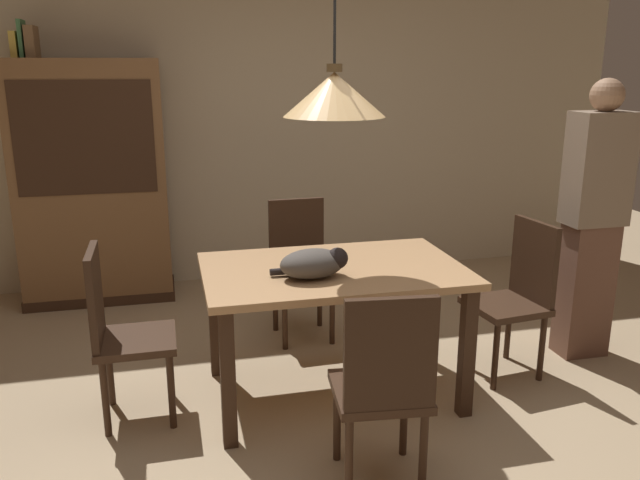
# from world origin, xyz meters

# --- Properties ---
(ground) EXTENTS (10.00, 10.00, 0.00)m
(ground) POSITION_xyz_m (0.00, 0.00, 0.00)
(ground) COLOR tan
(back_wall) EXTENTS (6.40, 0.10, 2.90)m
(back_wall) POSITION_xyz_m (0.00, 2.65, 1.45)
(back_wall) COLOR beige
(back_wall) RESTS_ON ground
(dining_table) EXTENTS (1.40, 0.90, 0.75)m
(dining_table) POSITION_xyz_m (0.04, 0.40, 0.65)
(dining_table) COLOR tan
(dining_table) RESTS_ON ground
(chair_right_side) EXTENTS (0.44, 0.44, 0.93)m
(chair_right_side) POSITION_xyz_m (1.17, 0.41, 0.51)
(chair_right_side) COLOR #382316
(chair_right_side) RESTS_ON ground
(chair_near_front) EXTENTS (0.44, 0.44, 0.93)m
(chair_near_front) POSITION_xyz_m (0.03, -0.48, 0.51)
(chair_near_front) COLOR #382316
(chair_near_front) RESTS_ON ground
(chair_left_side) EXTENTS (0.40, 0.40, 0.93)m
(chair_left_side) POSITION_xyz_m (-1.09, 0.40, 0.51)
(chair_left_side) COLOR #382316
(chair_left_side) RESTS_ON ground
(chair_far_back) EXTENTS (0.41, 0.41, 0.93)m
(chair_far_back) POSITION_xyz_m (0.04, 1.28, 0.51)
(chair_far_back) COLOR #382316
(chair_far_back) RESTS_ON ground
(cat_sleeping) EXTENTS (0.39, 0.26, 0.16)m
(cat_sleeping) POSITION_xyz_m (-0.10, 0.25, 0.83)
(cat_sleeping) COLOR #4C4742
(cat_sleeping) RESTS_ON dining_table
(pendant_lamp) EXTENTS (0.52, 0.52, 1.30)m
(pendant_lamp) POSITION_xyz_m (0.04, 0.40, 1.66)
(pendant_lamp) COLOR #E5B775
(hutch_bookcase) EXTENTS (1.12, 0.45, 1.85)m
(hutch_bookcase) POSITION_xyz_m (-1.36, 2.32, 0.89)
(hutch_bookcase) COLOR brown
(hutch_bookcase) RESTS_ON ground
(book_yellow_short) EXTENTS (0.04, 0.20, 0.18)m
(book_yellow_short) POSITION_xyz_m (-1.79, 2.32, 1.94)
(book_yellow_short) COLOR gold
(book_yellow_short) RESTS_ON hutch_bookcase
(book_green_slim) EXTENTS (0.03, 0.20, 0.26)m
(book_green_slim) POSITION_xyz_m (-1.73, 2.32, 1.98)
(book_green_slim) COLOR #427A4C
(book_green_slim) RESTS_ON hutch_bookcase
(book_brown_thick) EXTENTS (0.06, 0.24, 0.22)m
(book_brown_thick) POSITION_xyz_m (-1.67, 2.32, 1.96)
(book_brown_thick) COLOR brown
(book_brown_thick) RESTS_ON hutch_bookcase
(person_standing) EXTENTS (0.36, 0.22, 1.73)m
(person_standing) POSITION_xyz_m (1.73, 0.54, 0.88)
(person_standing) COLOR brown
(person_standing) RESTS_ON ground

